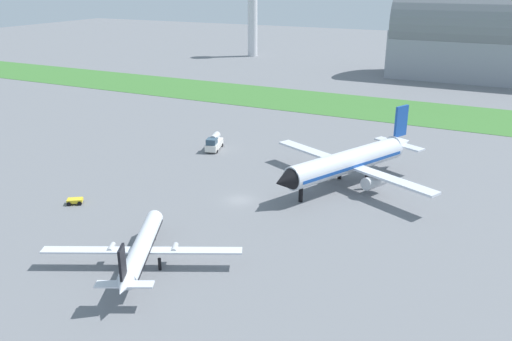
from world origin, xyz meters
TOP-DOWN VIEW (x-y plane):
  - ground_plane at (0.00, 0.00)m, footprint 600.00×600.00m
  - grass_taxiway_strip at (0.00, 73.68)m, footprint 360.00×28.00m
  - airplane_midfield_jet at (14.17, 14.33)m, footprint 32.58×32.44m
  - airplane_foreground_turboprop at (-1.22, -24.23)m, footprint 23.55×20.47m
  - fuel_truck_near_gate at (-17.53, 21.46)m, footprint 4.04×6.90m
  - baggage_cart_midfield at (-23.41, -13.19)m, footprint 2.95×2.77m
  - hangar_distant at (25.11, 132.70)m, footprint 59.43×25.55m
  - control_tower at (-72.53, 150.45)m, footprint 8.00×8.00m

SIDE VIEW (x-z plane):
  - ground_plane at x=0.00m, z-range 0.00..0.00m
  - grass_taxiway_strip at x=0.00m, z-range 0.00..0.08m
  - baggage_cart_midfield at x=-23.41m, z-range 0.12..1.02m
  - fuel_truck_near_gate at x=-17.53m, z-range -0.06..3.23m
  - airplane_foreground_turboprop at x=-1.22m, z-range -1.02..6.58m
  - airplane_midfield_jet at x=14.17m, z-range -1.72..10.61m
  - hangar_distant at x=25.11m, z-range -0.88..31.10m
  - control_tower at x=-72.53m, z-range 3.20..37.13m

